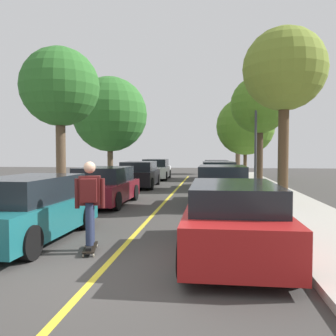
{
  "coord_description": "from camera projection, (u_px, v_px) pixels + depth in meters",
  "views": [
    {
      "loc": [
        1.77,
        -5.54,
        1.95
      ],
      "look_at": [
        -0.17,
        10.75,
        1.24
      ],
      "focal_mm": 37.91,
      "sensor_mm": 36.0,
      "label": 1
    }
  ],
  "objects": [
    {
      "name": "ground",
      "position": [
        101.0,
        272.0,
        5.79
      ],
      "size": [
        80.0,
        80.0,
        0.0
      ],
      "primitive_type": "plane",
      "color": "#3D3A38"
    },
    {
      "name": "center_line",
      "position": [
        145.0,
        223.0,
        9.76
      ],
      "size": [
        0.12,
        39.2,
        0.01
      ],
      "primitive_type": "cube",
      "color": "gold",
      "rests_on": "ground"
    },
    {
      "name": "parked_car_left_nearest",
      "position": [
        29.0,
        209.0,
        7.82
      ],
      "size": [
        1.93,
        4.11,
        1.42
      ],
      "color": "#196066",
      "rests_on": "ground"
    },
    {
      "name": "parked_car_left_near",
      "position": [
        104.0,
        186.0,
        13.33
      ],
      "size": [
        2.06,
        4.05,
        1.4
      ],
      "color": "maroon",
      "rests_on": "ground"
    },
    {
      "name": "parked_car_left_far",
      "position": [
        139.0,
        174.0,
        20.05
      ],
      "size": [
        2.08,
        4.47,
        1.44
      ],
      "color": "black",
      "rests_on": "ground"
    },
    {
      "name": "parked_car_left_farthest",
      "position": [
        156.0,
        169.0,
        26.15
      ],
      "size": [
        2.07,
        4.43,
        1.47
      ],
      "color": "white",
      "rests_on": "ground"
    },
    {
      "name": "parked_car_right_nearest",
      "position": [
        233.0,
        219.0,
        6.72
      ],
      "size": [
        1.88,
        4.16,
        1.37
      ],
      "color": "maroon",
      "rests_on": "ground"
    },
    {
      "name": "parked_car_right_near",
      "position": [
        222.0,
        186.0,
        13.24
      ],
      "size": [
        2.02,
        4.4,
        1.47
      ],
      "color": "#196066",
      "rests_on": "ground"
    },
    {
      "name": "parked_car_right_far",
      "position": [
        218.0,
        175.0,
        19.38
      ],
      "size": [
        2.11,
        4.68,
        1.46
      ],
      "color": "#1E5B33",
      "rests_on": "ground"
    },
    {
      "name": "parked_car_right_farthest",
      "position": [
        216.0,
        170.0,
        25.91
      ],
      "size": [
        1.99,
        4.59,
        1.4
      ],
      "color": "#B7B7BC",
      "rests_on": "ground"
    },
    {
      "name": "street_tree_left_nearest",
      "position": [
        60.0,
        88.0,
        14.39
      ],
      "size": [
        3.19,
        3.19,
        6.08
      ],
      "color": "brown",
      "rests_on": "sidewalk_left"
    },
    {
      "name": "street_tree_left_near",
      "position": [
        110.0,
        115.0,
        21.57
      ],
      "size": [
        4.53,
        4.53,
        6.41
      ],
      "color": "brown",
      "rests_on": "sidewalk_left"
    },
    {
      "name": "street_tree_right_nearest",
      "position": [
        284.0,
        71.0,
        12.24
      ],
      "size": [
        2.86,
        2.86,
        6.13
      ],
      "color": "#4C3823",
      "rests_on": "sidewalk_right"
    },
    {
      "name": "street_tree_right_near",
      "position": [
        260.0,
        105.0,
        18.37
      ],
      "size": [
        2.98,
        2.98,
        5.8
      ],
      "color": "#3D2D1E",
      "rests_on": "sidewalk_right"
    },
    {
      "name": "street_tree_right_far",
      "position": [
        245.0,
        126.0,
        25.67
      ],
      "size": [
        4.19,
        4.19,
        5.83
      ],
      "color": "#4C3823",
      "rests_on": "sidewalk_right"
    },
    {
      "name": "street_tree_right_farthest",
      "position": [
        238.0,
        119.0,
        32.34
      ],
      "size": [
        3.05,
        3.05,
        6.45
      ],
      "color": "brown",
      "rests_on": "sidewalk_right"
    },
    {
      "name": "streetlamp",
      "position": [
        256.0,
        131.0,
        17.17
      ],
      "size": [
        0.36,
        0.24,
        4.95
      ],
      "color": "#38383D",
      "rests_on": "sidewalk_right"
    },
    {
      "name": "skateboard",
      "position": [
        90.0,
        247.0,
        6.95
      ],
      "size": [
        0.4,
        0.87,
        0.1
      ],
      "color": "black",
      "rests_on": "ground"
    },
    {
      "name": "skateboarder",
      "position": [
        90.0,
        199.0,
        6.87
      ],
      "size": [
        0.59,
        0.7,
        1.67
      ],
      "color": "black",
      "rests_on": "skateboard"
    }
  ]
}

